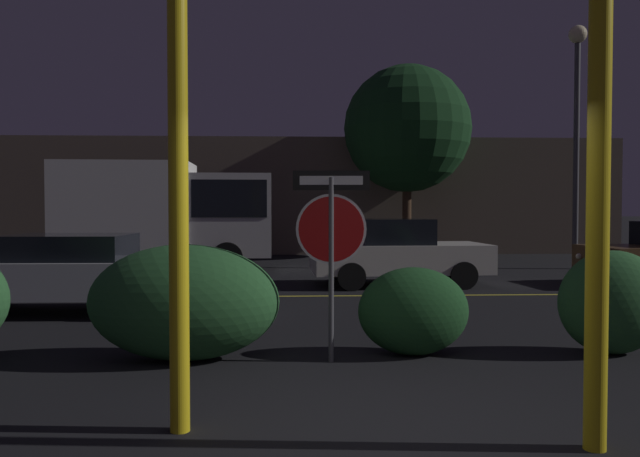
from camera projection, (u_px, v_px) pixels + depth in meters
ground_plane at (382, 436)px, 4.76m from camera, size 260.00×260.00×0.00m
road_center_stripe at (327, 296)px, 12.37m from camera, size 34.39×0.12×0.01m
stop_sign at (331, 228)px, 7.02m from camera, size 0.87×0.07×2.17m
yellow_pole_left at (179, 213)px, 4.81m from camera, size 0.15×0.15×3.42m
yellow_pole_right at (598, 219)px, 4.44m from camera, size 0.16×0.16×3.33m
hedge_bush_1 at (184, 302)px, 7.12m from camera, size 2.18×1.19×1.33m
hedge_bush_2 at (413, 311)px, 7.37m from camera, size 1.31×0.81×1.05m
hedge_bush_3 at (613, 302)px, 7.42m from camera, size 1.30×0.78×1.24m
passing_car_1 at (63, 272)px, 10.41m from camera, size 4.94×1.94×1.30m
passing_car_2 at (397, 252)px, 14.16m from camera, size 4.10×2.19×1.50m
delivery_truck at (171, 211)px, 17.60m from camera, size 5.95×2.67×3.02m
street_lamp at (577, 102)px, 17.80m from camera, size 0.51×0.51×6.96m
tree_0 at (407, 129)px, 22.13m from camera, size 4.51×4.51×6.82m
building_backdrop at (279, 197)px, 25.77m from camera, size 26.42×4.92×4.43m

